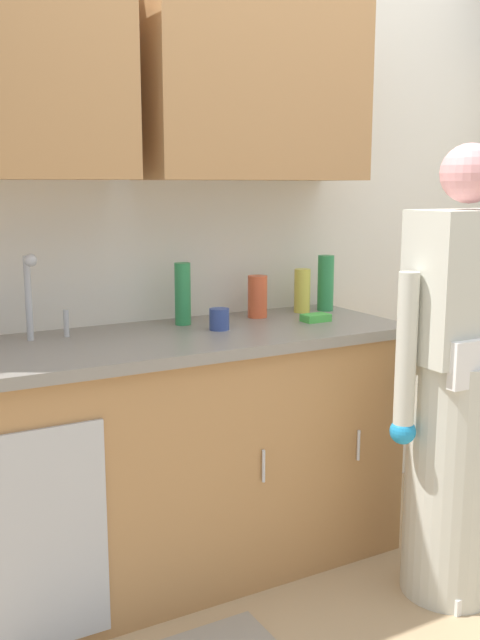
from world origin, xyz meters
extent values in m
plane|color=tan|center=(0.00, 0.00, 0.00)|extent=(9.00, 9.00, 0.00)
cube|color=silver|center=(0.00, 1.05, 1.35)|extent=(4.80, 0.10, 2.70)
cube|color=#B27F4C|center=(-0.05, 0.83, 1.85)|extent=(0.91, 0.34, 0.70)
cube|color=#B27F4C|center=(-0.55, 0.70, 0.45)|extent=(1.90, 0.60, 0.90)
cube|color=#B7BABF|center=(-1.15, 0.39, 0.41)|extent=(0.60, 0.01, 0.72)
cylinder|color=silver|center=(-0.27, 0.39, 0.50)|extent=(0.01, 0.01, 0.12)
cylinder|color=silver|center=(0.16, 0.39, 0.50)|extent=(0.01, 0.01, 0.12)
cube|color=gray|center=(-0.55, 0.70, 0.92)|extent=(1.96, 0.66, 0.04)
cube|color=#B7BABF|center=(-0.91, 0.70, 0.92)|extent=(0.50, 0.36, 0.03)
cylinder|color=#B7BABF|center=(-0.95, 0.85, 1.09)|extent=(0.02, 0.02, 0.30)
sphere|color=#B7BABF|center=(-0.95, 0.79, 1.23)|extent=(0.04, 0.04, 0.04)
cylinder|color=#B7BABF|center=(-0.82, 0.85, 0.99)|extent=(0.02, 0.02, 0.10)
cube|color=white|center=(0.34, 0.06, 0.03)|extent=(0.20, 0.26, 0.06)
cylinder|color=beige|center=(0.34, 0.08, 0.44)|extent=(0.34, 0.34, 0.88)
cube|color=beige|center=(0.34, 0.08, 1.14)|extent=(0.38, 0.22, 0.52)
sphere|color=pink|center=(0.34, 0.08, 1.52)|extent=(0.20, 0.20, 0.20)
cylinder|color=beige|center=(0.11, 0.10, 0.93)|extent=(0.07, 0.07, 0.55)
sphere|color=#1E8CCC|center=(0.11, 0.10, 0.65)|extent=(0.09, 0.09, 0.09)
cylinder|color=#D8D14C|center=(0.21, 0.86, 1.03)|extent=(0.07, 0.07, 0.19)
cylinder|color=#E05933|center=(-0.02, 0.85, 1.03)|extent=(0.08, 0.08, 0.17)
cylinder|color=#2D8C4C|center=(0.32, 0.85, 1.06)|extent=(0.07, 0.07, 0.24)
cylinder|color=#2D8C4C|center=(-0.36, 0.86, 1.06)|extent=(0.06, 0.06, 0.24)
cylinder|color=#33478C|center=(-0.28, 0.69, 0.98)|extent=(0.08, 0.08, 0.08)
cube|color=#4CBF4C|center=(0.14, 0.65, 0.96)|extent=(0.11, 0.07, 0.03)
camera|label=1|loc=(-1.54, -1.70, 1.48)|focal=40.74mm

